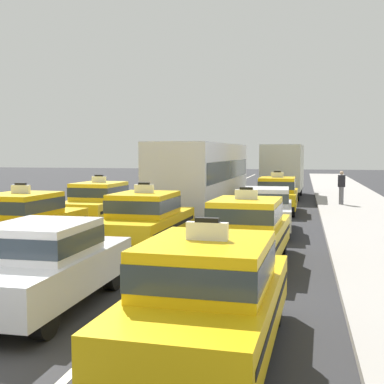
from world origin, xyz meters
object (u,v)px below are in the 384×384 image
at_px(taxi_right_nearest, 209,295).
at_px(sedan_right_third, 266,208).
at_px(sedan_center_nearest, 45,262).
at_px(taxi_right_fourth, 277,194).
at_px(taxi_center_second, 145,219).
at_px(taxi_left_third, 100,202).
at_px(box_truck_right_fifth, 284,169).
at_px(taxi_left_second, 24,220).
at_px(bus_center_third, 204,174).
at_px(taxi_right_second, 247,230).
at_px(pedestrian_mid_block, 341,187).

xyz_separation_m(taxi_right_nearest, sedan_right_third, (-0.03, 11.26, -0.03)).
distance_m(sedan_center_nearest, taxi_right_fourth, 16.04).
distance_m(taxi_center_second, taxi_right_fourth, 10.42).
bearing_deg(taxi_left_third, taxi_right_fourth, 40.08).
height_order(taxi_right_nearest, sedan_right_third, taxi_right_nearest).
relative_size(taxi_center_second, taxi_right_nearest, 1.00).
xyz_separation_m(sedan_center_nearest, taxi_right_fourth, (3.35, 15.69, 0.03)).
height_order(sedan_right_third, box_truck_right_fifth, box_truck_right_fifth).
bearing_deg(taxi_center_second, taxi_left_second, -164.64).
height_order(bus_center_third, sedan_right_third, bus_center_third).
bearing_deg(sedan_right_third, taxi_left_second, -143.67).
distance_m(taxi_right_second, sedan_right_third, 5.25).
height_order(taxi_left_second, taxi_right_nearest, same).
distance_m(taxi_right_nearest, sedan_right_third, 11.26).
bearing_deg(box_truck_right_fifth, bus_center_third, -110.35).
xyz_separation_m(taxi_right_nearest, box_truck_right_fifth, (0.03, 25.65, 0.90)).
xyz_separation_m(sedan_center_nearest, taxi_center_second, (0.06, 5.80, 0.03)).
bearing_deg(taxi_center_second, box_truck_right_fifth, 79.87).
bearing_deg(sedan_right_third, bus_center_third, 121.31).
relative_size(taxi_left_second, taxi_left_third, 1.01).
relative_size(taxi_left_second, taxi_right_second, 1.00).
bearing_deg(bus_center_third, taxi_right_second, -73.42).
xyz_separation_m(taxi_left_second, box_truck_right_fifth, (6.64, 19.22, 0.90)).
relative_size(taxi_right_nearest, box_truck_right_fifth, 0.66).
xyz_separation_m(taxi_right_second, box_truck_right_fifth, (0.17, 19.64, 0.90)).
distance_m(bus_center_third, sedan_right_third, 6.37).
bearing_deg(taxi_center_second, sedan_right_third, 50.66).
distance_m(taxi_center_second, pedestrian_mid_block, 14.54).
xyz_separation_m(taxi_right_nearest, taxi_right_second, (-0.14, 6.01, 0.00)).
relative_size(bus_center_third, box_truck_right_fifth, 1.60).
height_order(taxi_center_second, pedestrian_mid_block, taxi_center_second).
relative_size(taxi_center_second, taxi_right_second, 0.99).
height_order(taxi_left_second, taxi_right_fourth, same).
bearing_deg(box_truck_right_fifth, sedan_center_nearest, -97.86).
relative_size(sedan_center_nearest, sedan_right_third, 0.99).
bearing_deg(pedestrian_mid_block, box_truck_right_fifth, 120.85).
height_order(taxi_left_third, box_truck_right_fifth, box_truck_right_fifth).
bearing_deg(pedestrian_mid_block, sedan_right_third, -109.22).
distance_m(taxi_left_third, sedan_right_third, 6.45).
bearing_deg(sedan_right_third, taxi_left_third, 175.57).
bearing_deg(taxi_center_second, sedan_center_nearest, -90.57).
bearing_deg(taxi_right_fourth, pedestrian_mid_block, 45.59).
relative_size(sedan_center_nearest, bus_center_third, 0.38).
xyz_separation_m(taxi_center_second, pedestrian_mid_block, (6.39, 13.06, 0.14)).
height_order(taxi_left_second, taxi_right_second, same).
height_order(taxi_right_nearest, box_truck_right_fifth, box_truck_right_fifth).
distance_m(bus_center_third, taxi_right_fourth, 3.54).
bearing_deg(sedan_right_third, box_truck_right_fifth, 89.74).
xyz_separation_m(sedan_center_nearest, box_truck_right_fifth, (3.33, 24.09, 0.93)).
bearing_deg(taxi_left_second, taxi_right_nearest, -44.22).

